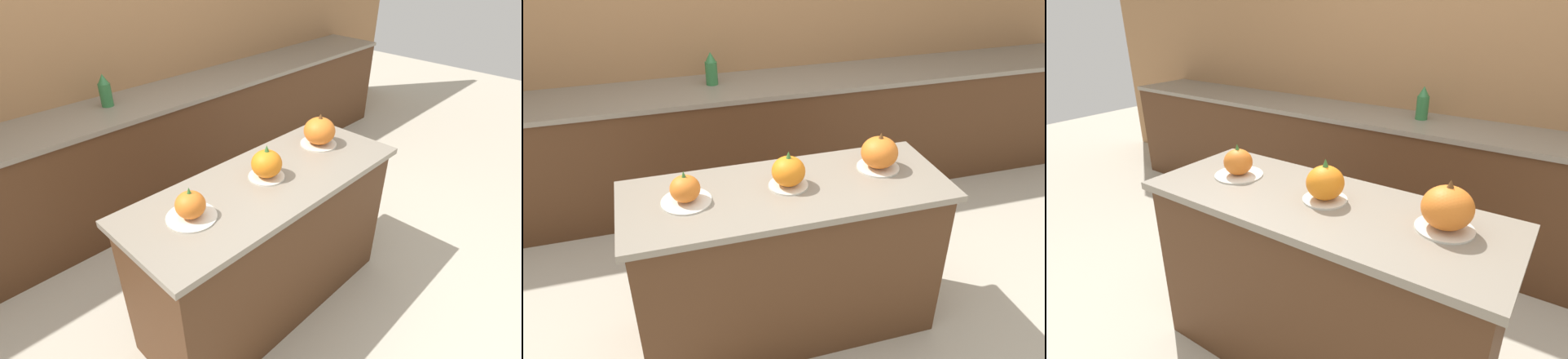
% 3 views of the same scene
% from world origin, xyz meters
% --- Properties ---
extents(ground_plane, '(12.00, 12.00, 0.00)m').
position_xyz_m(ground_plane, '(0.00, 0.00, 0.00)').
color(ground_plane, '#BCB29E').
extents(wall_back, '(8.00, 0.06, 2.50)m').
position_xyz_m(wall_back, '(0.00, 1.79, 1.25)').
color(wall_back, '#9E7047').
rests_on(wall_back, ground_plane).
extents(kitchen_island, '(1.62, 0.62, 0.91)m').
position_xyz_m(kitchen_island, '(0.00, 0.00, 0.46)').
color(kitchen_island, '#4C2D19').
rests_on(kitchen_island, ground_plane).
extents(back_counter, '(6.00, 0.60, 0.93)m').
position_xyz_m(back_counter, '(0.00, 1.46, 0.47)').
color(back_counter, '#4C2D19').
rests_on(back_counter, ground_plane).
extents(pumpkin_cake_left, '(0.24, 0.24, 0.16)m').
position_xyz_m(pumpkin_cake_left, '(-0.49, 0.02, 0.97)').
color(pumpkin_cake_left, silver).
rests_on(pumpkin_cake_left, kitchen_island).
extents(pumpkin_cake_center, '(0.20, 0.20, 0.19)m').
position_xyz_m(pumpkin_cake_center, '(0.01, 0.03, 0.99)').
color(pumpkin_cake_center, silver).
rests_on(pumpkin_cake_center, kitchen_island).
extents(pumpkin_cake_right, '(0.22, 0.22, 0.20)m').
position_xyz_m(pumpkin_cake_right, '(0.52, 0.07, 0.99)').
color(pumpkin_cake_right, silver).
rests_on(pumpkin_cake_right, kitchen_island).
extents(bottle_tall, '(0.09, 0.09, 0.24)m').
position_xyz_m(bottle_tall, '(-0.11, 1.53, 1.04)').
color(bottle_tall, '#2D6B38').
rests_on(bottle_tall, back_counter).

